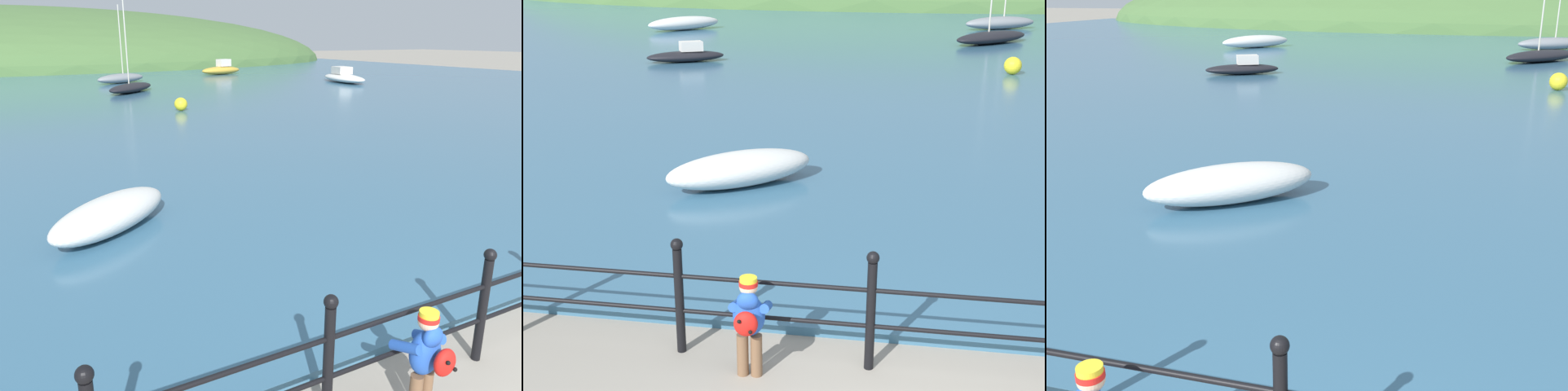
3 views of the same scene
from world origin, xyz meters
TOP-DOWN VIEW (x-y plane):
  - water at (0.00, 32.00)m, footprint 80.00×60.00m
  - iron_railing at (-0.37, 1.50)m, footprint 11.27×0.12m
  - child_in_coat at (-1.47, 1.18)m, footprint 0.40×0.54m
  - boat_far_right at (-11.42, 31.27)m, footprint 3.48×3.92m
  - boat_white_sailboat at (-2.81, 6.63)m, footprint 2.61×2.39m
  - boat_green_fishing at (3.26, 28.05)m, footprint 3.92×4.17m
  - boat_mid_harbor at (-8.00, 20.46)m, footprint 2.90×2.18m
  - boat_twin_mast at (4.29, 34.39)m, footprint 4.06×3.01m
  - mooring_buoy at (3.10, 19.47)m, footprint 0.56×0.56m

SIDE VIEW (x-z plane):
  - water at x=0.00m, z-range 0.00..0.10m
  - boat_mid_harbor at x=-8.00m, z-range -0.02..0.68m
  - boat_green_fishing at x=3.26m, z-range -2.30..3.04m
  - mooring_buoy at x=3.10m, z-range 0.10..0.66m
  - boat_white_sailboat at x=-2.81m, z-range 0.10..0.67m
  - boat_far_right at x=-11.42m, z-range 0.10..0.77m
  - boat_twin_mast at x=4.29m, z-range -2.10..2.97m
  - child_in_coat at x=-1.47m, z-range 0.10..1.11m
  - iron_railing at x=-0.37m, z-range 0.04..1.25m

